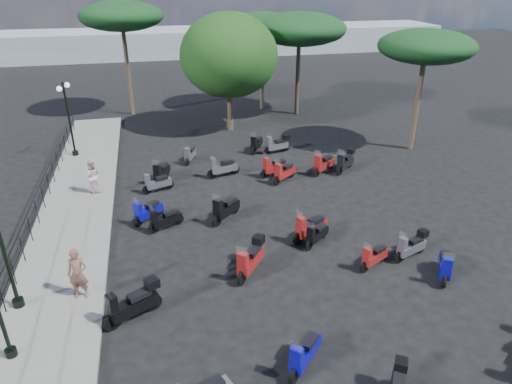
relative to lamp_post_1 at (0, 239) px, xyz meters
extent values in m
plane|color=black|center=(7.48, 1.78, -2.52)|extent=(120.00, 120.00, 0.00)
cube|color=slate|center=(0.98, 4.78, -2.45)|extent=(3.00, 30.00, 0.15)
cylinder|color=black|center=(-0.32, -0.21, -1.82)|extent=(0.04, 0.04, 1.10)
cylinder|color=black|center=(-0.32, 1.16, -1.82)|extent=(0.04, 0.04, 1.10)
cylinder|color=black|center=(-0.32, 2.53, -1.82)|extent=(0.04, 0.04, 1.10)
cylinder|color=black|center=(-0.32, 3.90, -1.82)|extent=(0.04, 0.04, 1.10)
cylinder|color=black|center=(-0.32, 5.27, -1.82)|extent=(0.04, 0.04, 1.10)
cylinder|color=black|center=(-0.32, 6.64, -1.82)|extent=(0.04, 0.04, 1.10)
cylinder|color=black|center=(-0.32, 8.00, -1.82)|extent=(0.04, 0.04, 1.10)
cylinder|color=black|center=(-0.32, 9.37, -1.82)|extent=(0.04, 0.04, 1.10)
cylinder|color=black|center=(-0.32, 10.74, -1.82)|extent=(0.04, 0.04, 1.10)
cylinder|color=black|center=(-0.32, 12.11, -1.82)|extent=(0.04, 0.04, 1.10)
cylinder|color=black|center=(-0.32, 13.48, -1.82)|extent=(0.04, 0.04, 1.10)
cylinder|color=black|center=(-0.32, 14.85, -1.82)|extent=(0.04, 0.04, 1.10)
cylinder|color=black|center=(-0.32, 16.21, -1.82)|extent=(0.04, 0.04, 1.10)
cylinder|color=black|center=(-0.32, 17.58, -1.82)|extent=(0.04, 0.04, 1.10)
cube|color=black|center=(-0.32, 4.58, -1.29)|extent=(0.04, 26.00, 0.04)
cube|color=black|center=(-0.32, 4.58, -1.82)|extent=(0.04, 26.00, 0.04)
cylinder|color=black|center=(0.25, -2.11, -2.26)|extent=(0.30, 0.30, 0.23)
cylinder|color=black|center=(0.00, 0.00, -2.25)|extent=(0.33, 0.33, 0.25)
cylinder|color=black|center=(0.00, 0.00, -0.29)|extent=(0.11, 0.11, 4.16)
cylinder|color=black|center=(0.25, 12.94, -2.25)|extent=(0.32, 0.32, 0.24)
cylinder|color=black|center=(0.25, 12.94, -0.36)|extent=(0.11, 0.11, 4.02)
cylinder|color=black|center=(0.25, 12.94, 1.50)|extent=(0.30, 0.88, 0.04)
sphere|color=white|center=(0.38, 13.37, 1.39)|extent=(0.28, 0.28, 0.28)
sphere|color=white|center=(0.12, 12.50, 1.39)|extent=(0.28, 0.28, 0.28)
imported|color=brown|center=(1.82, 0.02, -1.52)|extent=(0.70, 0.54, 1.70)
imported|color=beige|center=(1.62, 7.74, -1.57)|extent=(0.84, 0.69, 1.61)
cylinder|color=black|center=(2.79, -1.55, -2.26)|extent=(0.52, 0.34, 0.53)
cylinder|color=black|center=(3.97, -0.95, -2.26)|extent=(0.52, 0.34, 0.53)
cube|color=black|center=(3.43, -1.23, -2.06)|extent=(1.46, 1.00, 0.38)
cube|color=black|center=(3.60, -1.14, -1.75)|extent=(0.74, 0.60, 0.16)
cube|color=black|center=(2.87, -1.51, -1.75)|extent=(0.37, 0.41, 0.78)
plane|color=white|center=(2.81, -1.54, -1.25)|extent=(0.27, 0.42, 0.41)
cube|color=black|center=(3.99, -0.94, -1.55)|extent=(0.50, 0.49, 0.29)
cylinder|color=black|center=(3.55, 4.32, -2.29)|extent=(0.41, 0.38, 0.47)
cylinder|color=black|center=(4.43, 5.08, -2.29)|extent=(0.41, 0.38, 0.47)
cube|color=#0C0C9E|center=(4.03, 4.73, -2.12)|extent=(1.17, 1.08, 0.33)
cube|color=black|center=(4.15, 4.84, -1.84)|extent=(0.63, 0.60, 0.14)
cube|color=#0C0C9E|center=(3.61, 4.37, -1.84)|extent=(0.35, 0.36, 0.68)
plane|color=white|center=(3.57, 4.33, -1.41)|extent=(0.30, 0.33, 0.36)
cylinder|color=black|center=(3.98, 7.28, -2.30)|extent=(0.45, 0.23, 0.44)
cylinder|color=black|center=(5.01, 7.65, -2.30)|extent=(0.45, 0.23, 0.44)
cube|color=#54555C|center=(4.54, 7.48, -2.14)|extent=(1.23, 0.70, 0.31)
cube|color=black|center=(4.69, 7.54, -1.88)|extent=(0.61, 0.44, 0.13)
cube|color=#54555C|center=(4.05, 7.31, -1.88)|extent=(0.28, 0.33, 0.64)
plane|color=white|center=(4.00, 7.29, -1.47)|extent=(0.19, 0.35, 0.34)
cylinder|color=black|center=(4.49, 8.08, -2.28)|extent=(0.30, 0.49, 0.49)
cylinder|color=black|center=(5.00, 9.20, -2.28)|extent=(0.30, 0.49, 0.49)
cube|color=black|center=(4.76, 8.69, -2.09)|extent=(0.87, 1.36, 0.35)
cube|color=black|center=(4.83, 8.85, -1.81)|extent=(0.54, 0.69, 0.14)
cube|color=black|center=(4.52, 8.16, -1.81)|extent=(0.37, 0.33, 0.72)
plane|color=white|center=(4.49, 8.10, -1.34)|extent=(0.39, 0.24, 0.38)
cylinder|color=black|center=(6.83, -0.35, -2.26)|extent=(0.41, 0.48, 0.52)
cylinder|color=black|center=(7.64, 0.68, -2.26)|extent=(0.41, 0.48, 0.52)
cube|color=maroon|center=(7.27, 0.20, -2.06)|extent=(1.17, 1.35, 0.37)
cube|color=black|center=(7.38, 0.35, -1.76)|extent=(0.66, 0.72, 0.15)
cube|color=maroon|center=(6.88, -0.29, -1.76)|extent=(0.41, 0.39, 0.76)
plane|color=white|center=(6.84, -0.34, -1.27)|extent=(0.38, 0.32, 0.41)
cube|color=black|center=(7.65, 0.69, -1.56)|extent=(0.50, 0.51, 0.28)
cylinder|color=black|center=(4.13, 3.63, -2.30)|extent=(0.45, 0.28, 0.45)
cylinder|color=black|center=(5.15, 4.13, -2.30)|extent=(0.45, 0.28, 0.45)
cube|color=black|center=(4.68, 3.91, -2.13)|extent=(1.24, 0.83, 0.32)
cube|color=black|center=(4.83, 3.98, -1.86)|extent=(0.63, 0.50, 0.13)
cube|color=black|center=(4.20, 3.67, -1.86)|extent=(0.31, 0.35, 0.66)
plane|color=white|center=(4.15, 3.64, -1.44)|extent=(0.23, 0.35, 0.35)
cylinder|color=black|center=(7.16, 8.31, -2.27)|extent=(0.51, 0.23, 0.50)
cylinder|color=black|center=(8.37, 8.62, -2.27)|extent=(0.51, 0.23, 0.50)
cube|color=gray|center=(7.81, 8.48, -2.09)|extent=(1.40, 0.68, 0.35)
cube|color=black|center=(7.98, 8.52, -1.80)|extent=(0.68, 0.46, 0.15)
cube|color=gray|center=(7.24, 8.33, -1.80)|extent=(0.30, 0.36, 0.73)
plane|color=white|center=(7.18, 8.31, -1.33)|extent=(0.18, 0.40, 0.39)
cylinder|color=black|center=(6.15, 10.34, -2.31)|extent=(0.26, 0.43, 0.43)
cylinder|color=black|center=(6.58, 11.32, -2.31)|extent=(0.26, 0.43, 0.43)
cube|color=gray|center=(6.38, 10.87, -2.15)|extent=(0.75, 1.18, 0.30)
cube|color=black|center=(6.44, 11.01, -1.90)|extent=(0.46, 0.60, 0.12)
cube|color=gray|center=(6.18, 10.41, -1.90)|extent=(0.32, 0.29, 0.62)
plane|color=white|center=(6.15, 10.36, -1.50)|extent=(0.34, 0.20, 0.33)
cylinder|color=black|center=(9.66, -5.38, -2.30)|extent=(0.33, 0.43, 0.46)
cube|color=black|center=(9.46, -5.68, -1.86)|extent=(0.55, 0.63, 0.13)
cube|color=black|center=(9.67, -5.37, -1.69)|extent=(0.43, 0.44, 0.25)
cylinder|color=black|center=(7.28, -4.57, -2.28)|extent=(0.40, 0.42, 0.48)
cylinder|color=black|center=(8.11, -3.70, -2.28)|extent=(0.40, 0.42, 0.48)
cube|color=#0C0C9E|center=(7.73, -4.10, -2.10)|extent=(1.15, 1.17, 0.34)
cube|color=black|center=(7.85, -3.98, -1.82)|extent=(0.63, 0.64, 0.14)
cube|color=#0C0C9E|center=(7.33, -4.51, -1.82)|extent=(0.37, 0.37, 0.70)
plane|color=white|center=(7.29, -4.55, -1.37)|extent=(0.33, 0.32, 0.37)
cylinder|color=black|center=(9.41, 1.53, -2.27)|extent=(0.51, 0.32, 0.51)
cylinder|color=black|center=(10.57, 2.08, -2.27)|extent=(0.51, 0.32, 0.51)
cube|color=maroon|center=(10.04, 1.83, -2.08)|extent=(1.41, 0.92, 0.36)
cube|color=black|center=(10.20, 1.90, -1.78)|extent=(0.72, 0.56, 0.15)
cube|color=maroon|center=(9.49, 1.57, -1.78)|extent=(0.35, 0.39, 0.75)
plane|color=white|center=(9.43, 1.54, -1.30)|extent=(0.25, 0.40, 0.40)
cylinder|color=black|center=(6.65, 3.62, -2.26)|extent=(0.45, 0.44, 0.52)
cylinder|color=black|center=(7.57, 4.53, -2.26)|extent=(0.45, 0.44, 0.52)
cube|color=black|center=(7.15, 4.11, -2.07)|extent=(1.26, 1.25, 0.37)
cube|color=black|center=(7.28, 4.24, -1.77)|extent=(0.69, 0.69, 0.15)
cube|color=black|center=(6.71, 3.68, -1.77)|extent=(0.40, 0.40, 0.76)
plane|color=white|center=(6.66, 3.63, -1.28)|extent=(0.35, 0.35, 0.40)
cylinder|color=black|center=(9.73, 7.76, -2.28)|extent=(0.49, 0.24, 0.48)
cylinder|color=black|center=(10.88, 8.12, -2.28)|extent=(0.49, 0.24, 0.48)
cube|color=maroon|center=(10.35, 7.96, -2.10)|extent=(1.35, 0.72, 0.34)
cube|color=black|center=(10.52, 8.01, -1.82)|extent=(0.67, 0.47, 0.14)
cube|color=maroon|center=(9.81, 7.79, -1.82)|extent=(0.30, 0.35, 0.71)
plane|color=white|center=(9.75, 7.77, -1.36)|extent=(0.19, 0.39, 0.37)
cylinder|color=black|center=(9.92, 11.07, -2.29)|extent=(0.33, 0.45, 0.47)
cylinder|color=black|center=(10.53, 12.07, -2.29)|extent=(0.33, 0.45, 0.47)
cube|color=black|center=(10.25, 11.61, -2.11)|extent=(0.95, 1.26, 0.33)
cube|color=black|center=(10.33, 11.76, -1.84)|extent=(0.56, 0.66, 0.14)
cube|color=black|center=(9.96, 11.14, -1.84)|extent=(0.36, 0.34, 0.69)
plane|color=white|center=(9.93, 11.09, -1.40)|extent=(0.36, 0.26, 0.36)
cylinder|color=black|center=(11.05, -0.68, -2.31)|extent=(0.42, 0.27, 0.42)
cylinder|color=black|center=(11.99, -0.20, -2.31)|extent=(0.42, 0.27, 0.42)
cube|color=maroon|center=(11.56, -0.42, -2.15)|extent=(1.16, 0.79, 0.30)
cube|color=black|center=(11.70, -0.35, -1.90)|extent=(0.59, 0.48, 0.12)
cube|color=maroon|center=(11.11, -0.65, -1.90)|extent=(0.29, 0.32, 0.62)
plane|color=white|center=(11.07, -0.68, -1.51)|extent=(0.22, 0.33, 0.33)
cylinder|color=black|center=(13.21, -2.03, -2.29)|extent=(0.33, 0.45, 0.47)
cylinder|color=black|center=(13.84, -1.03, -2.29)|extent=(0.33, 0.45, 0.47)
cube|color=#0C0C9E|center=(13.55, -1.49, -2.11)|extent=(0.96, 1.26, 0.33)
cube|color=black|center=(13.64, -1.35, -1.84)|extent=(0.56, 0.65, 0.14)
cube|color=#0C0C9E|center=(13.25, -1.96, -1.84)|extent=(0.36, 0.34, 0.69)
plane|color=white|center=(13.22, -2.01, -1.39)|extent=(0.36, 0.26, 0.36)
cylinder|color=black|center=(9.68, 1.08, -2.31)|extent=(0.39, 0.34, 0.43)
cylinder|color=black|center=(10.50, 1.75, -2.31)|extent=(0.39, 0.34, 0.43)
cube|color=black|center=(10.12, 1.44, -2.15)|extent=(1.09, 0.96, 0.30)
cube|color=black|center=(10.24, 1.54, -1.90)|extent=(0.58, 0.54, 0.12)
cube|color=black|center=(9.73, 1.12, -1.90)|extent=(0.32, 0.33, 0.62)
plane|color=white|center=(9.69, 1.09, -1.50)|extent=(0.27, 0.31, 0.33)
cylinder|color=black|center=(10.09, 6.85, -2.28)|extent=(0.45, 0.38, 0.48)
cylinder|color=black|center=(11.05, 7.59, -2.28)|extent=(0.45, 0.38, 0.48)
cube|color=maroon|center=(10.61, 7.25, -2.10)|extent=(1.25, 1.07, 0.34)
cube|color=black|center=(10.75, 7.35, -1.82)|extent=(0.67, 0.61, 0.14)
cube|color=maroon|center=(10.16, 6.90, -1.82)|extent=(0.36, 0.38, 0.71)
plane|color=white|center=(10.11, 6.86, -1.36)|extent=(0.30, 0.35, 0.38)
cylinder|color=black|center=(10.72, 10.90, -2.29)|extent=(0.47, 0.20, 0.46)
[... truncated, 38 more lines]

